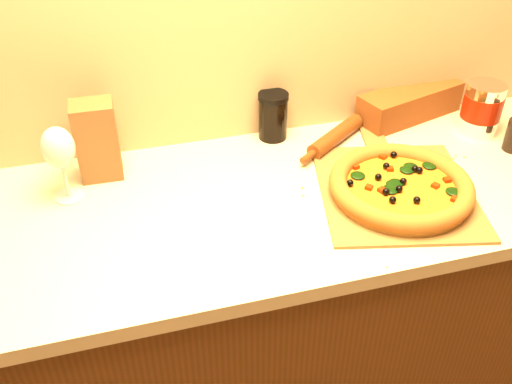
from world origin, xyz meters
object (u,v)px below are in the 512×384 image
pizza_peel (394,187)px  wine_glass (58,150)px  pizza (401,186)px  rolling_pin (336,136)px  coffee_canister (482,108)px  dark_jar (273,116)px

pizza_peel → wine_glass: (-0.82, 0.19, 0.14)m
pizza_peel → wine_glass: bearing=-179.8°
pizza_peel → pizza: 0.05m
pizza → rolling_pin: bearing=101.3°
pizza → coffee_canister: 0.45m
pizza → coffee_canister: bearing=32.3°
pizza_peel → dark_jar: (-0.23, 0.34, 0.07)m
pizza → rolling_pin: 0.30m
pizza → dark_jar: dark_jar is taller
dark_jar → coffee_canister: bearing=-12.7°
pizza → coffee_canister: size_ratio=2.32×
wine_glass → dark_jar: wine_glass is taller
rolling_pin → pizza: bearing=-78.7°
rolling_pin → dark_jar: (-0.17, 0.08, 0.05)m
pizza_peel → dark_jar: 0.42m
pizza_peel → dark_jar: dark_jar is taller
rolling_pin → coffee_canister: 0.45m
dark_jar → rolling_pin: bearing=-26.5°
pizza_peel → coffee_canister: size_ratio=3.94×
coffee_canister → dark_jar: size_ratio=1.10×
wine_glass → dark_jar: (0.59, 0.15, -0.07)m
rolling_pin → coffee_canister: bearing=-6.9°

